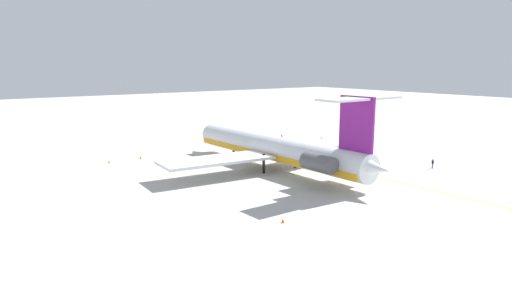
# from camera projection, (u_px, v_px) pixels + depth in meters

# --- Properties ---
(ground) EXTENTS (397.80, 397.80, 0.00)m
(ground) POSITION_uv_depth(u_px,v_px,m) (285.00, 160.00, 86.99)
(ground) COLOR #B7B5AD
(main_jetliner) EXTENTS (46.44, 41.34, 13.55)m
(main_jetliner) POSITION_uv_depth(u_px,v_px,m) (280.00, 149.00, 77.74)
(main_jetliner) COLOR silver
(main_jetliner) RESTS_ON ground
(ground_crew_near_nose) EXTENTS (0.42, 0.27, 1.68)m
(ground_crew_near_nose) POSITION_uv_depth(u_px,v_px,m) (433.00, 162.00, 79.63)
(ground_crew_near_nose) COLOR black
(ground_crew_near_nose) RESTS_ON ground
(ground_crew_near_tail) EXTENTS (0.44, 0.29, 1.80)m
(ground_crew_near_tail) POSITION_uv_depth(u_px,v_px,m) (321.00, 140.00, 102.64)
(ground_crew_near_tail) COLOR black
(ground_crew_near_tail) RESTS_ON ground
(ground_crew_portside) EXTENTS (0.27, 0.36, 1.65)m
(ground_crew_portside) POSITION_uv_depth(u_px,v_px,m) (257.00, 138.00, 106.15)
(ground_crew_portside) COLOR black
(ground_crew_portside) RESTS_ON ground
(ground_crew_starboard) EXTENTS (0.28, 0.45, 1.78)m
(ground_crew_starboard) POSITION_uv_depth(u_px,v_px,m) (282.00, 137.00, 106.50)
(ground_crew_starboard) COLOR black
(ground_crew_starboard) RESTS_ON ground
(safety_cone_nose) EXTENTS (0.40, 0.40, 0.55)m
(safety_cone_nose) POSITION_uv_depth(u_px,v_px,m) (109.00, 162.00, 84.05)
(safety_cone_nose) COLOR #EA590F
(safety_cone_nose) RESTS_ON ground
(safety_cone_wingtip) EXTENTS (0.40, 0.40, 0.55)m
(safety_cone_wingtip) POSITION_uv_depth(u_px,v_px,m) (140.00, 157.00, 87.87)
(safety_cone_wingtip) COLOR #EA590F
(safety_cone_wingtip) RESTS_ON ground
(safety_cone_tail) EXTENTS (0.40, 0.40, 0.55)m
(safety_cone_tail) POSITION_uv_depth(u_px,v_px,m) (283.00, 221.00, 52.51)
(safety_cone_tail) COLOR #EA590F
(safety_cone_tail) RESTS_ON ground
(taxiway_centreline) EXTENTS (83.83, 3.07, 0.01)m
(taxiway_centreline) POSITION_uv_depth(u_px,v_px,m) (313.00, 162.00, 84.72)
(taxiway_centreline) COLOR gold
(taxiway_centreline) RESTS_ON ground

